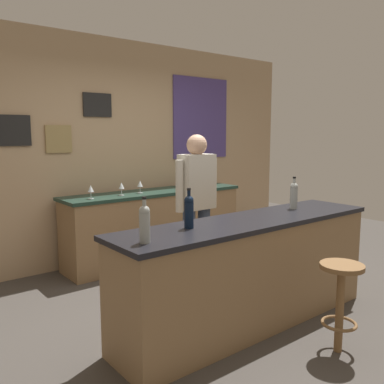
{
  "coord_description": "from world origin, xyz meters",
  "views": [
    {
      "loc": [
        -2.5,
        -2.75,
        1.63
      ],
      "look_at": [
        0.05,
        0.45,
        1.05
      ],
      "focal_mm": 38.79,
      "sensor_mm": 36.0,
      "label": 1
    }
  ],
  "objects_px": {
    "wine_glass_d": "(191,179)",
    "wine_bottle_c": "(294,194)",
    "bartender": "(197,201)",
    "wine_bottle_b": "(189,210)",
    "bar_stool": "(341,293)",
    "wine_bottle_a": "(145,223)",
    "wine_glass_c": "(140,184)",
    "wine_glass_e": "(193,178)",
    "wine_glass_a": "(91,189)",
    "wine_glass_b": "(121,186)"
  },
  "relations": [
    {
      "from": "wine_glass_d",
      "to": "wine_bottle_c",
      "type": "bearing_deg",
      "value": -98.94
    },
    {
      "from": "bartender",
      "to": "wine_bottle_b",
      "type": "distance_m",
      "value": 1.16
    },
    {
      "from": "bar_stool",
      "to": "wine_bottle_a",
      "type": "bearing_deg",
      "value": 153.28
    },
    {
      "from": "wine_bottle_a",
      "to": "wine_glass_c",
      "type": "distance_m",
      "value": 2.44
    },
    {
      "from": "wine_bottle_a",
      "to": "wine_glass_e",
      "type": "relative_size",
      "value": 1.97
    },
    {
      "from": "wine_glass_e",
      "to": "wine_bottle_c",
      "type": "bearing_deg",
      "value": -101.2
    },
    {
      "from": "wine_bottle_a",
      "to": "wine_glass_a",
      "type": "distance_m",
      "value": 2.13
    },
    {
      "from": "bartender",
      "to": "bar_stool",
      "type": "height_order",
      "value": "bartender"
    },
    {
      "from": "wine_bottle_b",
      "to": "wine_glass_e",
      "type": "relative_size",
      "value": 1.97
    },
    {
      "from": "wine_glass_e",
      "to": "wine_glass_d",
      "type": "bearing_deg",
      "value": -141.9
    },
    {
      "from": "wine_bottle_b",
      "to": "wine_glass_d",
      "type": "xyz_separation_m",
      "value": [
        1.59,
        1.97,
        -0.05
      ]
    },
    {
      "from": "wine_glass_b",
      "to": "wine_glass_a",
      "type": "bearing_deg",
      "value": -177.07
    },
    {
      "from": "wine_glass_e",
      "to": "wine_glass_b",
      "type": "bearing_deg",
      "value": -173.63
    },
    {
      "from": "wine_glass_c",
      "to": "wine_glass_e",
      "type": "xyz_separation_m",
      "value": [
        0.92,
        0.1,
        0.0
      ]
    },
    {
      "from": "wine_bottle_a",
      "to": "wine_bottle_b",
      "type": "height_order",
      "value": "same"
    },
    {
      "from": "bar_stool",
      "to": "wine_glass_e",
      "type": "xyz_separation_m",
      "value": [
        0.88,
        2.85,
        0.55
      ]
    },
    {
      "from": "wine_glass_a",
      "to": "wine_glass_e",
      "type": "bearing_deg",
      "value": 5.51
    },
    {
      "from": "wine_bottle_a",
      "to": "wine_glass_a",
      "type": "relative_size",
      "value": 1.97
    },
    {
      "from": "wine_glass_c",
      "to": "wine_glass_a",
      "type": "bearing_deg",
      "value": -175.78
    },
    {
      "from": "wine_bottle_a",
      "to": "wine_glass_c",
      "type": "bearing_deg",
      "value": 59.23
    },
    {
      "from": "bar_stool",
      "to": "wine_bottle_c",
      "type": "xyz_separation_m",
      "value": [
        0.48,
        0.83,
        0.6
      ]
    },
    {
      "from": "bartender",
      "to": "wine_bottle_a",
      "type": "bearing_deg",
      "value": -141.3
    },
    {
      "from": "bar_stool",
      "to": "wine_bottle_a",
      "type": "height_order",
      "value": "wine_bottle_a"
    },
    {
      "from": "wine_glass_b",
      "to": "wine_glass_c",
      "type": "bearing_deg",
      "value": 6.09
    },
    {
      "from": "wine_glass_e",
      "to": "bartender",
      "type": "bearing_deg",
      "value": -127.39
    },
    {
      "from": "bartender",
      "to": "wine_glass_d",
      "type": "bearing_deg",
      "value": 53.85
    },
    {
      "from": "wine_glass_b",
      "to": "wine_glass_d",
      "type": "bearing_deg",
      "value": 3.11
    },
    {
      "from": "wine_glass_c",
      "to": "wine_bottle_b",
      "type": "bearing_deg",
      "value": -111.37
    },
    {
      "from": "wine_glass_b",
      "to": "wine_glass_c",
      "type": "height_order",
      "value": "same"
    },
    {
      "from": "wine_glass_a",
      "to": "bartender",
      "type": "bearing_deg",
      "value": -56.43
    },
    {
      "from": "bar_stool",
      "to": "wine_bottle_c",
      "type": "distance_m",
      "value": 1.13
    },
    {
      "from": "wine_glass_c",
      "to": "wine_glass_d",
      "type": "relative_size",
      "value": 1.0
    },
    {
      "from": "wine_bottle_b",
      "to": "wine_glass_d",
      "type": "relative_size",
      "value": 1.97
    },
    {
      "from": "bartender",
      "to": "wine_bottle_c",
      "type": "height_order",
      "value": "bartender"
    },
    {
      "from": "wine_bottle_b",
      "to": "wine_glass_c",
      "type": "bearing_deg",
      "value": 68.63
    },
    {
      "from": "wine_bottle_c",
      "to": "wine_glass_d",
      "type": "xyz_separation_m",
      "value": [
        0.31,
        1.95,
        -0.05
      ]
    },
    {
      "from": "wine_glass_b",
      "to": "bar_stool",
      "type": "bearing_deg",
      "value": -83.43
    },
    {
      "from": "wine_glass_d",
      "to": "wine_glass_c",
      "type": "bearing_deg",
      "value": -177.89
    },
    {
      "from": "bartender",
      "to": "wine_bottle_c",
      "type": "relative_size",
      "value": 5.29
    },
    {
      "from": "bar_stool",
      "to": "wine_glass_c",
      "type": "height_order",
      "value": "wine_glass_c"
    },
    {
      "from": "bar_stool",
      "to": "wine_glass_b",
      "type": "relative_size",
      "value": 4.39
    },
    {
      "from": "wine_glass_a",
      "to": "wine_glass_b",
      "type": "height_order",
      "value": "same"
    },
    {
      "from": "wine_bottle_a",
      "to": "wine_bottle_b",
      "type": "relative_size",
      "value": 1.0
    },
    {
      "from": "wine_bottle_b",
      "to": "wine_glass_c",
      "type": "relative_size",
      "value": 1.97
    },
    {
      "from": "wine_bottle_b",
      "to": "wine_bottle_c",
      "type": "xyz_separation_m",
      "value": [
        1.28,
        0.02,
        0.0
      ]
    },
    {
      "from": "wine_glass_a",
      "to": "wine_glass_c",
      "type": "bearing_deg",
      "value": 4.22
    },
    {
      "from": "bartender",
      "to": "wine_glass_d",
      "type": "height_order",
      "value": "bartender"
    },
    {
      "from": "wine_glass_a",
      "to": "wine_glass_d",
      "type": "bearing_deg",
      "value": 3.06
    },
    {
      "from": "wine_bottle_a",
      "to": "wine_bottle_b",
      "type": "bearing_deg",
      "value": 17.64
    },
    {
      "from": "wine_glass_c",
      "to": "wine_glass_d",
      "type": "bearing_deg",
      "value": 2.11
    }
  ]
}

